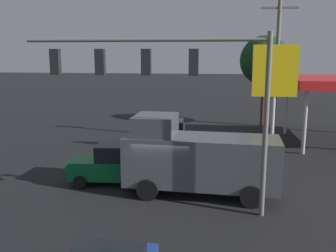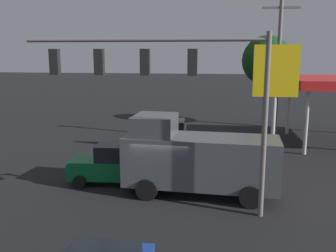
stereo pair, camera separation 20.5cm
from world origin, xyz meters
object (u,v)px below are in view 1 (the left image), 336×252
at_px(price_sign, 275,77).
at_px(traffic_signal_assembly, 167,77).
at_px(hatchback_crossing, 111,164).
at_px(sedan_waiting, 171,135).
at_px(street_tree, 265,61).
at_px(utility_pole, 276,70).
at_px(delivery_truck, 197,158).

bearing_deg(price_sign, traffic_signal_assembly, 55.98).
xyz_separation_m(hatchback_crossing, sedan_waiting, (-2.16, -7.10, 0.00)).
height_order(hatchback_crossing, street_tree, street_tree).
bearing_deg(price_sign, hatchback_crossing, 29.84).
xyz_separation_m(utility_pole, street_tree, (-0.13, -7.03, 0.47)).
relative_size(traffic_signal_assembly, utility_pole, 0.95).
distance_m(utility_pole, price_sign, 4.17).
height_order(utility_pole, delivery_truck, utility_pole).
bearing_deg(hatchback_crossing, traffic_signal_assembly, 134.02).
height_order(price_sign, street_tree, street_tree).
bearing_deg(delivery_truck, utility_pole, -112.38).
xyz_separation_m(price_sign, delivery_truck, (4.09, 5.75, -3.28)).
height_order(sedan_waiting, delivery_truck, delivery_truck).
distance_m(sedan_waiting, delivery_truck, 8.36).
distance_m(price_sign, street_tree, 11.18).
relative_size(hatchback_crossing, sedan_waiting, 0.87).
distance_m(price_sign, delivery_truck, 7.78).
relative_size(traffic_signal_assembly, price_sign, 1.38).
distance_m(delivery_truck, street_tree, 18.03).
relative_size(hatchback_crossing, street_tree, 0.50).
distance_m(traffic_signal_assembly, hatchback_crossing, 6.20).
height_order(price_sign, delivery_truck, price_sign).
bearing_deg(hatchback_crossing, street_tree, -123.27).
bearing_deg(sedan_waiting, street_tree, 138.49).
distance_m(utility_pole, hatchback_crossing, 13.40).
height_order(utility_pole, hatchback_crossing, utility_pole).
height_order(price_sign, hatchback_crossing, price_sign).
xyz_separation_m(traffic_signal_assembly, price_sign, (-5.21, -7.71, -0.45)).
distance_m(traffic_signal_assembly, street_tree, 19.79).
xyz_separation_m(hatchback_crossing, street_tree, (-9.21, -15.93, 4.71)).
bearing_deg(utility_pole, traffic_signal_assembly, 63.34).
xyz_separation_m(traffic_signal_assembly, hatchback_crossing, (3.15, -2.92, -4.48)).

